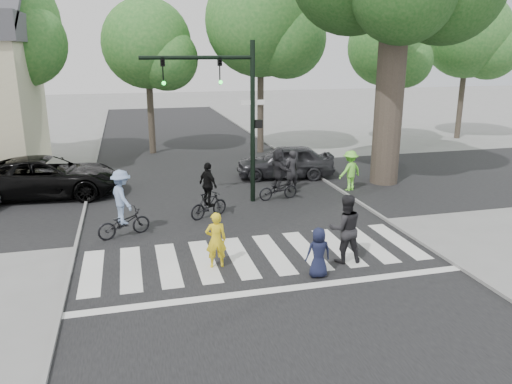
{
  "coord_description": "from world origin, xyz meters",
  "views": [
    {
      "loc": [
        -3.33,
        -11.77,
        5.64
      ],
      "look_at": [
        0.5,
        3.0,
        1.3
      ],
      "focal_mm": 35.0,
      "sensor_mm": 36.0,
      "label": 1
    }
  ],
  "objects_px": {
    "traffic_signal": "(230,100)",
    "cyclist_right": "(278,177)",
    "cyclist_left": "(123,208)",
    "car_suv": "(47,177)",
    "pedestrian_child": "(318,253)",
    "car_grey": "(285,161)",
    "pedestrian_woman": "(216,240)",
    "cyclist_mid": "(208,195)",
    "pedestrian_adult": "(345,228)"
  },
  "relations": [
    {
      "from": "car_grey",
      "to": "car_suv",
      "type": "bearing_deg",
      "value": -76.7
    },
    {
      "from": "pedestrian_woman",
      "to": "cyclist_mid",
      "type": "distance_m",
      "value": 4.17
    },
    {
      "from": "cyclist_right",
      "to": "car_grey",
      "type": "height_order",
      "value": "cyclist_right"
    },
    {
      "from": "pedestrian_adult",
      "to": "cyclist_right",
      "type": "relative_size",
      "value": 0.95
    },
    {
      "from": "cyclist_mid",
      "to": "traffic_signal",
      "type": "bearing_deg",
      "value": 53.7
    },
    {
      "from": "pedestrian_adult",
      "to": "cyclist_mid",
      "type": "bearing_deg",
      "value": -51.57
    },
    {
      "from": "cyclist_left",
      "to": "car_grey",
      "type": "relative_size",
      "value": 0.48
    },
    {
      "from": "pedestrian_woman",
      "to": "car_suv",
      "type": "relative_size",
      "value": 0.27
    },
    {
      "from": "cyclist_mid",
      "to": "cyclist_right",
      "type": "xyz_separation_m",
      "value": [
        2.99,
        1.5,
        0.09
      ]
    },
    {
      "from": "pedestrian_child",
      "to": "cyclist_mid",
      "type": "xyz_separation_m",
      "value": [
        -1.95,
        5.39,
        0.15
      ]
    },
    {
      "from": "cyclist_mid",
      "to": "pedestrian_woman",
      "type": "bearing_deg",
      "value": -96.56
    },
    {
      "from": "pedestrian_child",
      "to": "car_grey",
      "type": "height_order",
      "value": "car_grey"
    },
    {
      "from": "cyclist_right",
      "to": "traffic_signal",
      "type": "bearing_deg",
      "value": 179.27
    },
    {
      "from": "pedestrian_child",
      "to": "traffic_signal",
      "type": "bearing_deg",
      "value": -81.71
    },
    {
      "from": "pedestrian_woman",
      "to": "pedestrian_adult",
      "type": "bearing_deg",
      "value": 173.82
    },
    {
      "from": "traffic_signal",
      "to": "pedestrian_child",
      "type": "bearing_deg",
      "value": -83.16
    },
    {
      "from": "pedestrian_adult",
      "to": "pedestrian_child",
      "type": "bearing_deg",
      "value": 40.25
    },
    {
      "from": "pedestrian_woman",
      "to": "pedestrian_child",
      "type": "distance_m",
      "value": 2.73
    },
    {
      "from": "pedestrian_adult",
      "to": "cyclist_left",
      "type": "height_order",
      "value": "cyclist_left"
    },
    {
      "from": "pedestrian_woman",
      "to": "cyclist_right",
      "type": "relative_size",
      "value": 0.76
    },
    {
      "from": "pedestrian_child",
      "to": "car_grey",
      "type": "xyz_separation_m",
      "value": [
        2.37,
        10.22,
        0.09
      ]
    },
    {
      "from": "traffic_signal",
      "to": "cyclist_left",
      "type": "distance_m",
      "value": 5.66
    },
    {
      "from": "car_suv",
      "to": "pedestrian_child",
      "type": "bearing_deg",
      "value": -136.41
    },
    {
      "from": "traffic_signal",
      "to": "pedestrian_adult",
      "type": "height_order",
      "value": "traffic_signal"
    },
    {
      "from": "traffic_signal",
      "to": "pedestrian_child",
      "type": "xyz_separation_m",
      "value": [
        0.83,
        -6.92,
        -3.24
      ]
    },
    {
      "from": "traffic_signal",
      "to": "pedestrian_woman",
      "type": "distance_m",
      "value": 6.67
    },
    {
      "from": "pedestrian_woman",
      "to": "car_suv",
      "type": "bearing_deg",
      "value": -55.26
    },
    {
      "from": "cyclist_left",
      "to": "car_suv",
      "type": "distance_m",
      "value": 6.15
    },
    {
      "from": "pedestrian_adult",
      "to": "car_suv",
      "type": "xyz_separation_m",
      "value": [
        -8.81,
        8.91,
        -0.16
      ]
    },
    {
      "from": "traffic_signal",
      "to": "pedestrian_adult",
      "type": "bearing_deg",
      "value": -73.1
    },
    {
      "from": "pedestrian_child",
      "to": "cyclist_left",
      "type": "xyz_separation_m",
      "value": [
        -4.82,
        4.24,
        0.27
      ]
    },
    {
      "from": "traffic_signal",
      "to": "cyclist_mid",
      "type": "xyz_separation_m",
      "value": [
        -1.12,
        -1.53,
        -3.09
      ]
    },
    {
      "from": "cyclist_mid",
      "to": "pedestrian_adult",
      "type": "bearing_deg",
      "value": -57.23
    },
    {
      "from": "cyclist_left",
      "to": "cyclist_mid",
      "type": "bearing_deg",
      "value": 21.95
    },
    {
      "from": "cyclist_left",
      "to": "car_grey",
      "type": "bearing_deg",
      "value": 39.75
    },
    {
      "from": "traffic_signal",
      "to": "cyclist_left",
      "type": "xyz_separation_m",
      "value": [
        -3.99,
        -2.68,
        -2.97
      ]
    },
    {
      "from": "traffic_signal",
      "to": "car_suv",
      "type": "xyz_separation_m",
      "value": [
        -6.93,
        2.72,
        -3.1
      ]
    },
    {
      "from": "pedestrian_adult",
      "to": "cyclist_right",
      "type": "distance_m",
      "value": 6.17
    },
    {
      "from": "pedestrian_woman",
      "to": "pedestrian_child",
      "type": "relative_size",
      "value": 1.17
    },
    {
      "from": "pedestrian_adult",
      "to": "car_grey",
      "type": "xyz_separation_m",
      "value": [
        1.32,
        9.49,
        -0.21
      ]
    },
    {
      "from": "car_grey",
      "to": "cyclist_right",
      "type": "bearing_deg",
      "value": -11.94
    },
    {
      "from": "car_grey",
      "to": "cyclist_left",
      "type": "bearing_deg",
      "value": -40.24
    },
    {
      "from": "traffic_signal",
      "to": "cyclist_right",
      "type": "relative_size",
      "value": 2.96
    },
    {
      "from": "cyclist_left",
      "to": "cyclist_mid",
      "type": "relative_size",
      "value": 1.09
    },
    {
      "from": "cyclist_left",
      "to": "cyclist_right",
      "type": "height_order",
      "value": "cyclist_left"
    },
    {
      "from": "cyclist_mid",
      "to": "cyclist_right",
      "type": "relative_size",
      "value": 0.97
    },
    {
      "from": "car_suv",
      "to": "car_grey",
      "type": "distance_m",
      "value": 10.14
    },
    {
      "from": "traffic_signal",
      "to": "pedestrian_woman",
      "type": "bearing_deg",
      "value": -105.74
    },
    {
      "from": "car_suv",
      "to": "car_grey",
      "type": "bearing_deg",
      "value": -81.95
    },
    {
      "from": "pedestrian_adult",
      "to": "cyclist_right",
      "type": "height_order",
      "value": "cyclist_right"
    }
  ]
}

